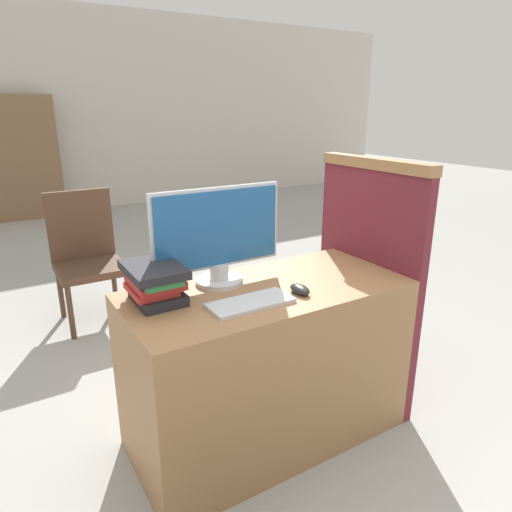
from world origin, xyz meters
TOP-DOWN VIEW (x-y plane):
  - ground_plane at (0.00, 0.00)m, footprint 20.00×20.00m
  - wall_back at (0.00, 5.92)m, footprint 12.00×0.06m
  - desk at (0.00, 0.29)m, footprint 1.20×0.57m
  - carrel_divider at (0.62, 0.34)m, footprint 0.07×0.67m
  - monitor at (-0.15, 0.44)m, footprint 0.58×0.20m
  - keyboard at (-0.15, 0.17)m, footprint 0.33×0.14m
  - mouse at (0.08, 0.16)m, footprint 0.06×0.11m
  - book_stack at (-0.45, 0.39)m, footprint 0.20×0.28m
  - far_chair at (-0.40, 1.99)m, footprint 0.44×0.44m
  - bookshelf_far at (-0.44, 5.68)m, footprint 0.93×0.32m

SIDE VIEW (x-z plane):
  - ground_plane at x=0.00m, z-range 0.00..0.00m
  - desk at x=0.00m, z-range 0.00..0.73m
  - far_chair at x=-0.40m, z-range 0.04..0.94m
  - carrel_divider at x=0.62m, z-range 0.01..1.24m
  - keyboard at x=-0.15m, z-range 0.73..0.75m
  - mouse at x=0.08m, z-range 0.73..0.77m
  - bookshelf_far at x=-0.44m, z-range 0.00..1.61m
  - book_stack at x=-0.45m, z-range 0.74..0.89m
  - monitor at x=-0.15m, z-range 0.74..1.15m
  - wall_back at x=0.00m, z-range 0.00..2.80m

